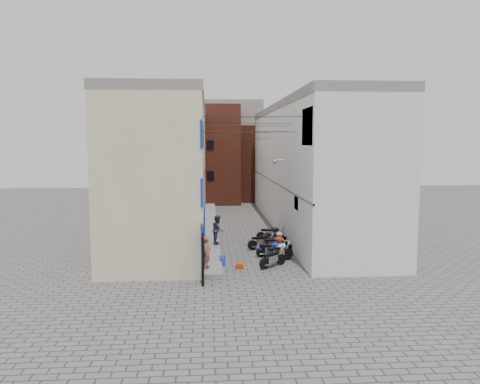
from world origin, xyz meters
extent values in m
plane|color=#5B5856|center=(0.00, 0.00, 0.00)|extent=(90.00, 90.00, 0.00)
cube|color=slate|center=(-2.05, 13.00, 0.12)|extent=(0.90, 26.00, 0.25)
cube|color=#C4B494|center=(-5.00, 13.00, 4.25)|extent=(5.00, 26.00, 8.50)
cube|color=#D67879|center=(-2.54, 13.00, 4.00)|extent=(0.10, 26.00, 0.80)
cube|color=#0C2CB7|center=(-2.53, 4.90, 1.30)|extent=(0.12, 10.20, 2.40)
cube|color=#0C2CB7|center=(-2.55, 4.90, 5.30)|extent=(0.10, 10.20, 4.00)
cube|color=slate|center=(-5.00, 13.00, 8.75)|extent=(5.10, 26.00, 0.50)
cube|color=black|center=(-2.52, -0.40, 1.10)|extent=(0.10, 1.20, 2.20)
cube|color=white|center=(5.00, 13.00, 4.25)|extent=(5.00, 26.00, 8.50)
cube|color=#0C2CB7|center=(2.55, 1.50, 7.00)|extent=(0.10, 2.40, 1.80)
cube|color=white|center=(2.56, 4.00, 3.00)|extent=(0.08, 1.00, 0.70)
cylinder|color=#B2B2B7|center=(2.15, 7.00, 5.20)|extent=(0.80, 0.06, 0.06)
sphere|color=#B2B2B7|center=(1.75, 7.00, 5.10)|extent=(0.28, 0.28, 0.28)
cube|color=slate|center=(5.00, 13.00, 8.75)|extent=(5.10, 26.00, 0.50)
cube|color=slate|center=(2.54, 13.00, 3.40)|extent=(0.10, 26.00, 0.12)
cube|color=brown|center=(-2.00, 28.00, 5.00)|extent=(6.00, 6.00, 10.00)
cube|color=brown|center=(3.00, 30.00, 4.00)|extent=(5.00, 6.00, 8.00)
cube|color=slate|center=(0.00, 34.00, 5.50)|extent=(8.00, 5.00, 11.00)
cube|color=black|center=(0.00, 25.20, 1.20)|extent=(2.00, 0.30, 2.40)
cylinder|color=black|center=(0.00, 2.00, 7.50)|extent=(5.20, 0.02, 0.02)
cylinder|color=black|center=(0.00, 4.00, 6.80)|extent=(5.20, 0.02, 0.02)
cylinder|color=black|center=(0.00, 6.50, 7.20)|extent=(5.20, 0.02, 0.02)
cylinder|color=black|center=(0.00, 9.00, 7.80)|extent=(5.20, 0.02, 0.02)
cylinder|color=black|center=(0.00, 12.00, 6.50)|extent=(5.20, 0.02, 0.02)
cylinder|color=black|center=(0.00, 15.00, 7.00)|extent=(5.20, 0.02, 0.02)
cylinder|color=black|center=(0.00, 5.00, 7.30)|extent=(5.65, 2.07, 0.02)
cylinder|color=black|center=(0.00, 8.00, 6.90)|extent=(5.80, 1.58, 0.02)
imported|color=#9A4F38|center=(-2.35, 1.00, 1.03)|extent=(0.54, 0.66, 1.55)
imported|color=#2C3542|center=(-1.70, 6.44, 1.11)|extent=(0.70, 0.87, 1.72)
cylinder|color=blue|center=(-1.55, 2.42, 0.22)|extent=(0.35, 0.35, 0.45)
cylinder|color=blue|center=(-1.55, 2.74, 0.24)|extent=(0.32, 0.32, 0.47)
cube|color=#A72D0B|center=(-0.74, 1.78, 0.13)|extent=(0.42, 0.33, 0.25)
camera|label=1|loc=(-2.28, -20.82, 6.24)|focal=35.00mm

